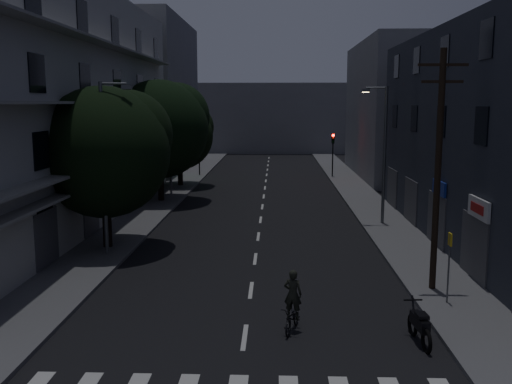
# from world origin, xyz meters

# --- Properties ---
(ground) EXTENTS (160.00, 160.00, 0.00)m
(ground) POSITION_xyz_m (0.00, 25.00, 0.00)
(ground) COLOR black
(ground) RESTS_ON ground
(sidewalk_left) EXTENTS (3.00, 90.00, 0.15)m
(sidewalk_left) POSITION_xyz_m (-7.50, 25.00, 0.07)
(sidewalk_left) COLOR #565659
(sidewalk_left) RESTS_ON ground
(sidewalk_right) EXTENTS (3.00, 90.00, 0.15)m
(sidewalk_right) POSITION_xyz_m (7.50, 25.00, 0.07)
(sidewalk_right) COLOR #565659
(sidewalk_right) RESTS_ON ground
(lane_markings) EXTENTS (0.15, 60.50, 0.01)m
(lane_markings) POSITION_xyz_m (0.00, 31.25, 0.01)
(lane_markings) COLOR beige
(lane_markings) RESTS_ON ground
(building_left) EXTENTS (7.00, 36.00, 14.00)m
(building_left) POSITION_xyz_m (-11.98, 18.00, 6.99)
(building_left) COLOR #ACACA7
(building_left) RESTS_ON ground
(building_right) EXTENTS (6.19, 28.00, 11.00)m
(building_right) POSITION_xyz_m (11.99, 14.00, 5.50)
(building_right) COLOR #272B35
(building_right) RESTS_ON ground
(building_far_left) EXTENTS (6.00, 20.00, 16.00)m
(building_far_left) POSITION_xyz_m (-12.00, 48.00, 8.00)
(building_far_left) COLOR slate
(building_far_left) RESTS_ON ground
(building_far_right) EXTENTS (6.00, 20.00, 13.00)m
(building_far_right) POSITION_xyz_m (12.00, 42.00, 6.50)
(building_far_right) COLOR slate
(building_far_right) RESTS_ON ground
(building_far_end) EXTENTS (24.00, 8.00, 10.00)m
(building_far_end) POSITION_xyz_m (0.00, 70.00, 5.00)
(building_far_end) COLOR slate
(building_far_end) RESTS_ON ground
(tree_near) EXTENTS (6.38, 6.38, 7.87)m
(tree_near) POSITION_xyz_m (-7.31, 12.57, 5.08)
(tree_near) COLOR black
(tree_near) RESTS_ON sidewalk_left
(tree_mid) EXTENTS (7.08, 7.08, 8.72)m
(tree_mid) POSITION_xyz_m (-7.38, 26.28, 5.60)
(tree_mid) COLOR black
(tree_mid) RESTS_ON sidewalk_left
(tree_far) EXTENTS (5.77, 5.77, 7.13)m
(tree_far) POSITION_xyz_m (-7.29, 34.07, 4.62)
(tree_far) COLOR black
(tree_far) RESTS_ON sidewalk_left
(traffic_signal_far_right) EXTENTS (0.28, 0.37, 4.10)m
(traffic_signal_far_right) POSITION_xyz_m (6.42, 40.38, 3.10)
(traffic_signal_far_right) COLOR black
(traffic_signal_far_right) RESTS_ON sidewalk_right
(traffic_signal_far_left) EXTENTS (0.28, 0.37, 4.10)m
(traffic_signal_far_left) POSITION_xyz_m (-6.66, 41.23, 3.10)
(traffic_signal_far_left) COLOR black
(traffic_signal_far_left) RESTS_ON sidewalk_left
(street_lamp_left_near) EXTENTS (1.51, 0.25, 8.00)m
(street_lamp_left_near) POSITION_xyz_m (-6.92, 11.25, 4.60)
(street_lamp_left_near) COLOR slate
(street_lamp_left_near) RESTS_ON sidewalk_left
(street_lamp_right) EXTENTS (1.51, 0.25, 8.00)m
(street_lamp_right) POSITION_xyz_m (7.16, 18.67, 4.60)
(street_lamp_right) COLOR #565A5D
(street_lamp_right) RESTS_ON sidewalk_right
(street_lamp_left_far) EXTENTS (1.51, 0.25, 8.00)m
(street_lamp_left_far) POSITION_xyz_m (-7.25, 29.68, 4.60)
(street_lamp_left_far) COLOR #5C5D64
(street_lamp_left_far) RESTS_ON sidewalk_left
(utility_pole) EXTENTS (1.80, 0.24, 9.00)m
(utility_pole) POSITION_xyz_m (6.97, 6.57, 4.87)
(utility_pole) COLOR black
(utility_pole) RESTS_ON sidewalk_right
(bus_stop_sign) EXTENTS (0.06, 0.35, 2.52)m
(bus_stop_sign) POSITION_xyz_m (7.07, 4.98, 1.89)
(bus_stop_sign) COLOR #595B60
(bus_stop_sign) RESTS_ON sidewalk_right
(motorcycle) EXTENTS (0.58, 2.02, 1.29)m
(motorcycle) POSITION_xyz_m (5.30, 1.78, 0.51)
(motorcycle) COLOR black
(motorcycle) RESTS_ON ground
(cyclist) EXTENTS (0.95, 1.67, 2.01)m
(cyclist) POSITION_xyz_m (1.50, 2.58, 0.68)
(cyclist) COLOR black
(cyclist) RESTS_ON ground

